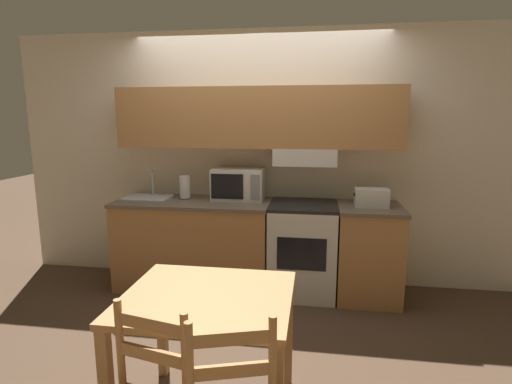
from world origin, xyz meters
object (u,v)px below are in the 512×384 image
at_px(stove_range, 303,249).
at_px(dining_table, 208,315).
at_px(microwave, 239,184).
at_px(toaster, 372,197).
at_px(paper_towel_roll, 185,187).
at_px(sink_basin, 148,197).

height_order(stove_range, dining_table, stove_range).
distance_m(stove_range, dining_table, 1.85).
relative_size(microwave, toaster, 1.63).
relative_size(stove_range, paper_towel_roll, 3.82).
xyz_separation_m(stove_range, paper_towel_roll, (-1.19, 0.08, 0.56)).
height_order(sink_basin, dining_table, sink_basin).
bearing_deg(sink_basin, toaster, -0.72).
bearing_deg(paper_towel_roll, stove_range, -3.93).
bearing_deg(paper_towel_roll, microwave, 4.15).
xyz_separation_m(toaster, dining_table, (-1.07, -1.75, -0.33)).
relative_size(toaster, sink_basin, 0.69).
distance_m(toaster, paper_towel_roll, 1.82).
distance_m(stove_range, toaster, 0.82).
bearing_deg(stove_range, dining_table, -104.32).
bearing_deg(stove_range, sink_basin, -179.84).
bearing_deg(microwave, stove_range, -10.56).
distance_m(microwave, sink_basin, 0.92).
distance_m(paper_towel_roll, dining_table, 2.04).
bearing_deg(dining_table, microwave, 95.90).
bearing_deg(paper_towel_roll, toaster, -3.60).
distance_m(sink_basin, dining_table, 2.11).
xyz_separation_m(stove_range, sink_basin, (-1.56, -0.00, 0.46)).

